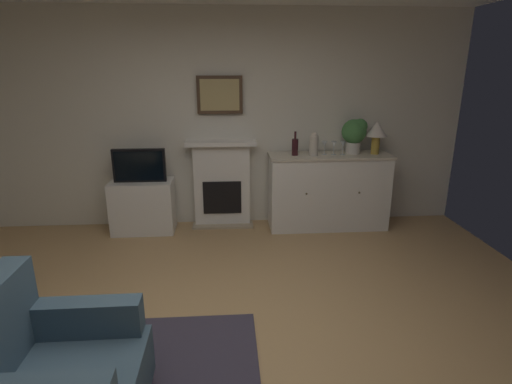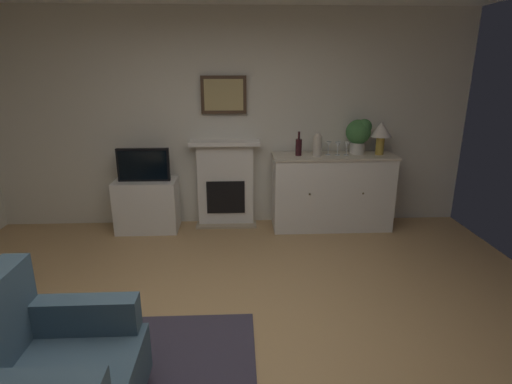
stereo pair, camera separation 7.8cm
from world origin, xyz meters
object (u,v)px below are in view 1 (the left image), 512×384
Objects in this scene: wine_glass_center at (334,145)px; tv_set at (139,165)px; wine_glass_left at (325,145)px; armchair at (51,378)px; framed_picture at (220,95)px; table_lamp at (377,131)px; tv_cabinet at (143,206)px; sideboard_cabinet at (328,191)px; fireplace_unit at (222,184)px; wine_glass_right at (343,145)px; wine_bottle at (295,147)px; vase_decorative at (314,144)px; potted_plant_small at (355,133)px.

wine_glass_center is 0.27× the size of tv_set.
armchair is at bearing -125.95° from wine_glass_left.
wine_glass_center is 3.76m from armchair.
framed_picture is 1.37× the size of table_lamp.
tv_set reaches higher than tv_cabinet.
table_lamp is at bearing 0.00° from sideboard_cabinet.
fireplace_unit is 6.67× the size of wine_glass_right.
wine_bottle is (0.89, -0.19, 0.50)m from fireplace_unit.
wine_glass_left reaches higher than sideboard_cabinet.
wine_bottle reaches higher than sideboard_cabinet.
wine_glass_right is 3.82m from armchair.
sideboard_cabinet is 0.65m from vase_decorative.
potted_plant_small reaches higher than wine_bottle.
table_lamp is at bearing 3.00° from wine_glass_right.
tv_cabinet is (-2.35, 0.03, -0.74)m from wine_glass_center.
wine_glass_left is 0.40m from potted_plant_small.
wine_bottle is at bearing -179.26° from table_lamp.
wine_glass_center is at bearing -9.83° from framed_picture.
wine_glass_right is (0.11, -0.01, 0.00)m from wine_glass_center.
table_lamp is 3.01m from tv_cabinet.
framed_picture is 1.71m from potted_plant_small.
wine_bottle reaches higher than vase_decorative.
potted_plant_small is (0.74, 0.06, 0.15)m from wine_bottle.
tv_cabinet is at bearing 90.00° from tv_set.
wine_bottle is 0.39× the size of tv_cabinet.
fireplace_unit is 6.67× the size of wine_glass_left.
table_lamp is (0.56, 0.00, 0.75)m from sideboard_cabinet.
wine_glass_center is at bearing 7.77° from vase_decorative.
armchair is at bearing -130.10° from potted_plant_small.
wine_glass_right is at bearing 4.43° from vase_decorative.
table_lamp is (1.89, -0.22, -0.43)m from framed_picture.
sideboard_cabinet is 0.93m from table_lamp.
fireplace_unit is at bearing 172.43° from sideboard_cabinet.
framed_picture is 3.33× the size of wine_glass_center.
wine_glass_left is at bearing 172.27° from wine_glass_right.
tv_set is at bearing 91.83° from armchair.
wine_glass_right is at bearing -0.85° from wine_bottle.
fireplace_unit is at bearing 10.77° from tv_set.
fireplace_unit is at bearing 168.47° from vase_decorative.
sideboard_cabinet is 0.60m from wine_glass_left.
wine_bottle is 0.23m from vase_decorative.
wine_bottle reaches higher than wine_glass_left.
wine_glass_center is 0.11m from wine_glass_right.
wine_bottle is (-0.44, -0.01, 0.58)m from sideboard_cabinet.
armchair is at bearing -105.55° from framed_picture.
wine_glass_right reaches higher than armchair.
framed_picture is 1.95m from table_lamp.
wine_bottle is 0.48m from wine_glass_center.
framed_picture is at bearing 170.64° from wine_glass_right.
vase_decorative is (-0.26, -0.04, 0.02)m from wine_glass_center.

